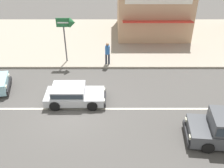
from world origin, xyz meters
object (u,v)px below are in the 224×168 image
at_px(hatchback_silver_1, 72,94).
at_px(pedestrian_far_end, 107,52).
at_px(arrow_signboard, 70,25).
at_px(shopfront_mid_block, 152,9).

height_order(hatchback_silver_1, pedestrian_far_end, pedestrian_far_end).
distance_m(hatchback_silver_1, pedestrian_far_end, 4.90).
distance_m(hatchback_silver_1, arrow_signboard, 5.45).
height_order(arrow_signboard, shopfront_mid_block, shopfront_mid_block).
bearing_deg(hatchback_silver_1, pedestrian_far_end, 66.05).
relative_size(hatchback_silver_1, shopfront_mid_block, 0.56).
xyz_separation_m(arrow_signboard, shopfront_mid_block, (6.52, 5.87, -0.75)).
bearing_deg(shopfront_mid_block, hatchback_silver_1, -118.88).
relative_size(pedestrian_far_end, shopfront_mid_block, 0.26).
height_order(pedestrian_far_end, shopfront_mid_block, shopfront_mid_block).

